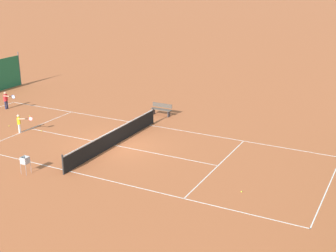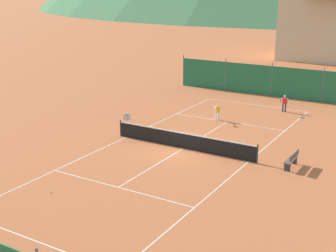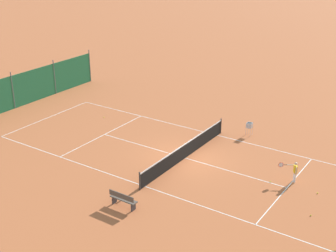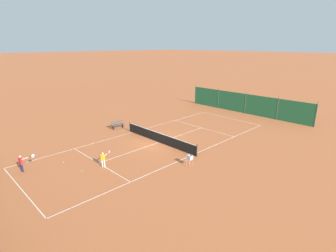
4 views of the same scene
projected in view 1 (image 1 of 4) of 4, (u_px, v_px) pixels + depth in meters
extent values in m
plane|color=#B25B33|center=(115.00, 145.00, 26.99)|extent=(600.00, 600.00, 0.00)
cube|color=white|center=(328.00, 187.00, 21.81)|extent=(8.25, 0.05, 0.01)
cube|color=white|center=(69.00, 171.00, 23.54)|extent=(0.05, 23.85, 0.01)
cube|color=white|center=(150.00, 125.00, 30.44)|extent=(0.05, 23.85, 0.01)
cube|color=white|center=(31.00, 129.00, 29.78)|extent=(8.20, 0.05, 0.01)
cube|color=white|center=(218.00, 166.00, 24.20)|extent=(8.20, 0.05, 0.01)
cube|color=white|center=(115.00, 145.00, 26.99)|extent=(0.05, 12.80, 0.01)
cylinder|color=#2D2D2D|center=(63.00, 165.00, 23.00)|extent=(0.08, 0.08, 1.06)
cylinder|color=#2D2D2D|center=(153.00, 116.00, 30.65)|extent=(0.08, 0.08, 1.06)
cube|color=black|center=(114.00, 138.00, 26.85)|extent=(9.10, 0.02, 0.91)
cube|color=white|center=(114.00, 130.00, 26.69)|extent=(9.10, 0.04, 0.06)
cylinder|color=#59595E|center=(19.00, 68.00, 40.51)|extent=(0.08, 0.08, 2.90)
cylinder|color=white|center=(20.00, 128.00, 29.08)|extent=(0.10, 0.10, 0.55)
cylinder|color=white|center=(19.00, 129.00, 28.92)|extent=(0.10, 0.10, 0.55)
cube|color=yellow|center=(19.00, 121.00, 28.84)|extent=(0.31, 0.27, 0.43)
sphere|color=beige|center=(18.00, 116.00, 28.74)|extent=(0.17, 0.17, 0.17)
cylinder|color=beige|center=(19.00, 120.00, 29.00)|extent=(0.06, 0.06, 0.43)
cylinder|color=beige|center=(21.00, 119.00, 28.65)|extent=(0.28, 0.39, 0.06)
cylinder|color=black|center=(27.00, 119.00, 28.68)|extent=(0.13, 0.18, 0.03)
torus|color=red|center=(31.00, 119.00, 28.70)|extent=(0.17, 0.25, 0.28)
cylinder|color=silver|center=(31.00, 119.00, 28.70)|extent=(0.14, 0.21, 0.25)
cylinder|color=#23284C|center=(7.00, 104.00, 33.97)|extent=(0.11, 0.11, 0.60)
cylinder|color=#23284C|center=(6.00, 105.00, 33.79)|extent=(0.11, 0.11, 0.60)
cube|color=red|center=(6.00, 98.00, 33.71)|extent=(0.31, 0.21, 0.47)
sphere|color=tan|center=(5.00, 93.00, 33.60)|extent=(0.18, 0.18, 0.18)
cylinder|color=tan|center=(7.00, 97.00, 33.88)|extent=(0.07, 0.07, 0.47)
cylinder|color=tan|center=(6.00, 96.00, 33.42)|extent=(0.14, 0.47, 0.07)
cylinder|color=black|center=(10.00, 97.00, 33.31)|extent=(0.06, 0.22, 0.03)
torus|color=#1E4CB2|center=(13.00, 97.00, 33.24)|extent=(0.07, 0.28, 0.28)
cylinder|color=silver|center=(13.00, 97.00, 33.24)|extent=(0.04, 0.25, 0.25)
sphere|color=#CCE033|center=(29.00, 116.00, 32.24)|extent=(0.07, 0.07, 0.07)
sphere|color=#CCE033|center=(9.00, 126.00, 30.19)|extent=(0.07, 0.07, 0.07)
sphere|color=#CCE033|center=(242.00, 192.00, 21.33)|extent=(0.07, 0.07, 0.07)
sphere|color=#CCE033|center=(41.00, 131.00, 29.28)|extent=(0.07, 0.07, 0.07)
cylinder|color=#B7B7BC|center=(26.00, 170.00, 22.99)|extent=(0.02, 0.02, 0.55)
cylinder|color=#B7B7BC|center=(31.00, 168.00, 23.28)|extent=(0.02, 0.02, 0.55)
cylinder|color=#B7B7BC|center=(21.00, 169.00, 23.14)|extent=(0.02, 0.02, 0.55)
cylinder|color=#B7B7BC|center=(26.00, 167.00, 23.42)|extent=(0.02, 0.02, 0.55)
cube|color=#B7B7BC|center=(25.00, 163.00, 23.12)|extent=(0.34, 0.34, 0.02)
cube|color=#B7B7BC|center=(28.00, 161.00, 22.99)|extent=(0.34, 0.02, 0.34)
cube|color=#B7B7BC|center=(22.00, 159.00, 23.14)|extent=(0.34, 0.02, 0.34)
cube|color=#B7B7BC|center=(22.00, 161.00, 22.92)|extent=(0.02, 0.34, 0.34)
cube|color=#B7B7BC|center=(27.00, 159.00, 23.21)|extent=(0.02, 0.34, 0.34)
sphere|color=#CCE033|center=(27.00, 162.00, 23.20)|extent=(0.07, 0.07, 0.07)
sphere|color=#CCE033|center=(27.00, 163.00, 23.07)|extent=(0.07, 0.07, 0.07)
sphere|color=#CCE033|center=(22.00, 163.00, 23.06)|extent=(0.07, 0.07, 0.07)
sphere|color=#CCE033|center=(23.00, 162.00, 23.10)|extent=(0.07, 0.07, 0.07)
sphere|color=#CCE033|center=(26.00, 163.00, 23.02)|extent=(0.07, 0.07, 0.07)
sphere|color=#CCE033|center=(23.00, 163.00, 23.03)|extent=(0.07, 0.07, 0.07)
sphere|color=#CCE033|center=(25.00, 160.00, 23.22)|extent=(0.07, 0.07, 0.07)
sphere|color=#CCE033|center=(25.00, 162.00, 23.03)|extent=(0.07, 0.07, 0.07)
sphere|color=#CCE033|center=(25.00, 162.00, 23.01)|extent=(0.07, 0.07, 0.07)
sphere|color=#CCE033|center=(26.00, 162.00, 23.01)|extent=(0.07, 0.07, 0.07)
sphere|color=#CCE033|center=(25.00, 161.00, 23.06)|extent=(0.07, 0.07, 0.07)
sphere|color=#CCE033|center=(26.00, 161.00, 23.12)|extent=(0.07, 0.07, 0.07)
cube|color=#51473D|center=(161.00, 109.00, 32.29)|extent=(0.36, 1.50, 0.05)
cube|color=#51473D|center=(162.00, 105.00, 32.34)|extent=(0.04, 1.50, 0.28)
cube|color=#333338|center=(169.00, 114.00, 32.10)|extent=(0.32, 0.06, 0.44)
cube|color=#333338|center=(154.00, 111.00, 32.62)|extent=(0.32, 0.06, 0.44)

